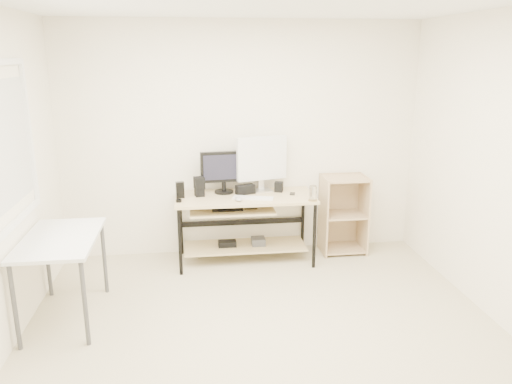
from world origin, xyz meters
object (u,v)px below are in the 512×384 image
at_px(white_imac, 262,160).
at_px(audio_controller, 180,190).
at_px(shelf_unit, 342,213).
at_px(desk, 243,215).
at_px(side_table, 61,246).
at_px(black_monitor, 224,169).

relative_size(white_imac, audio_controller, 3.51).
relative_size(shelf_unit, audio_controller, 5.14).
distance_m(desk, shelf_unit, 1.19).
distance_m(shelf_unit, white_imac, 1.15).
bearing_deg(audio_controller, white_imac, 0.85).
relative_size(side_table, shelf_unit, 1.11).
xyz_separation_m(desk, black_monitor, (-0.19, 0.16, 0.48)).
relative_size(desk, shelf_unit, 1.67).
xyz_separation_m(shelf_unit, white_imac, (-0.94, 0.01, 0.65)).
distance_m(side_table, white_imac, 2.30).
relative_size(shelf_unit, black_monitor, 1.77).
bearing_deg(white_imac, black_monitor, 167.76).
xyz_separation_m(desk, side_table, (-1.65, -1.06, 0.13)).
height_order(side_table, white_imac, white_imac).
bearing_deg(side_table, audio_controller, 47.48).
height_order(white_imac, audio_controller, white_imac).
bearing_deg(side_table, white_imac, 33.21).
bearing_deg(side_table, black_monitor, 39.77).
bearing_deg(desk, white_imac, 36.97).
height_order(black_monitor, white_imac, white_imac).
height_order(shelf_unit, audio_controller, audio_controller).
xyz_separation_m(black_monitor, white_imac, (0.42, 0.02, 0.09)).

